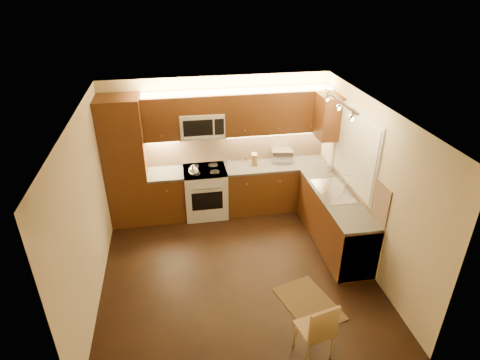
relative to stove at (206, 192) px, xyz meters
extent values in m
cube|color=black|center=(0.30, -1.68, -0.46)|extent=(4.00, 4.00, 0.01)
cube|color=beige|center=(0.30, -1.68, 2.04)|extent=(4.00, 4.00, 0.01)
cube|color=beige|center=(0.30, 0.32, 0.79)|extent=(4.00, 0.01, 2.50)
cube|color=beige|center=(0.30, -3.67, 0.79)|extent=(4.00, 0.01, 2.50)
cube|color=beige|center=(-1.70, -1.68, 0.79)|extent=(0.01, 4.00, 2.50)
cube|color=beige|center=(2.30, -1.68, 0.79)|extent=(0.01, 4.00, 2.50)
cube|color=#43240E|center=(-1.35, 0.02, 0.69)|extent=(0.70, 0.60, 2.30)
cube|color=#43240E|center=(-0.69, 0.02, -0.03)|extent=(0.62, 0.60, 0.86)
cube|color=#3C3A36|center=(-0.69, 0.02, 0.42)|extent=(0.62, 0.60, 0.04)
cube|color=#43240E|center=(1.34, 0.02, -0.03)|extent=(1.92, 0.60, 0.86)
cube|color=#3C3A36|center=(1.34, 0.02, 0.42)|extent=(1.92, 0.60, 0.04)
cube|color=#43240E|center=(2.00, -1.28, -0.03)|extent=(0.60, 2.00, 0.86)
cube|color=#3C3A36|center=(2.00, -1.28, 0.42)|extent=(0.60, 2.00, 0.04)
cube|color=silver|center=(2.00, -1.98, -0.03)|extent=(0.58, 0.60, 0.84)
cube|color=tan|center=(0.65, 0.31, 0.74)|extent=(3.30, 0.02, 0.60)
cube|color=tan|center=(2.29, -1.28, 0.74)|extent=(0.02, 2.00, 0.60)
cube|color=#43240E|center=(-0.69, 0.15, 1.42)|extent=(0.62, 0.35, 0.75)
cube|color=#43240E|center=(1.34, 0.15, 1.42)|extent=(1.92, 0.35, 0.75)
cube|color=#43240E|center=(0.00, 0.15, 1.63)|extent=(0.76, 0.35, 0.31)
cube|color=#43240E|center=(2.12, -0.28, 1.42)|extent=(0.35, 0.50, 0.75)
cube|color=silver|center=(2.29, -1.12, 1.14)|extent=(0.03, 1.44, 1.24)
cube|color=silver|center=(2.27, -1.12, 1.14)|extent=(0.02, 1.36, 1.16)
cube|color=silver|center=(1.85, -1.27, 2.00)|extent=(0.04, 1.20, 0.03)
cube|color=silver|center=(1.46, 0.15, 0.55)|extent=(0.41, 0.33, 0.23)
cube|color=#A28549|center=(0.93, 0.08, 0.55)|extent=(0.12, 0.17, 0.21)
cylinder|color=silver|center=(0.72, 0.22, 0.48)|extent=(0.04, 0.04, 0.09)
cylinder|color=brown|center=(0.80, 0.26, 0.49)|extent=(0.05, 0.05, 0.10)
cylinder|color=silver|center=(0.48, 0.20, 0.49)|extent=(0.05, 0.05, 0.09)
cylinder|color=olive|center=(1.00, 0.26, 0.49)|extent=(0.06, 0.06, 0.09)
imported|color=silver|center=(2.20, -0.37, 0.52)|extent=(0.10, 0.10, 0.17)
cube|color=black|center=(1.16, -2.58, -0.45)|extent=(0.88, 1.09, 0.01)
camera|label=1|loc=(-0.48, -6.43, 3.65)|focal=29.92mm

